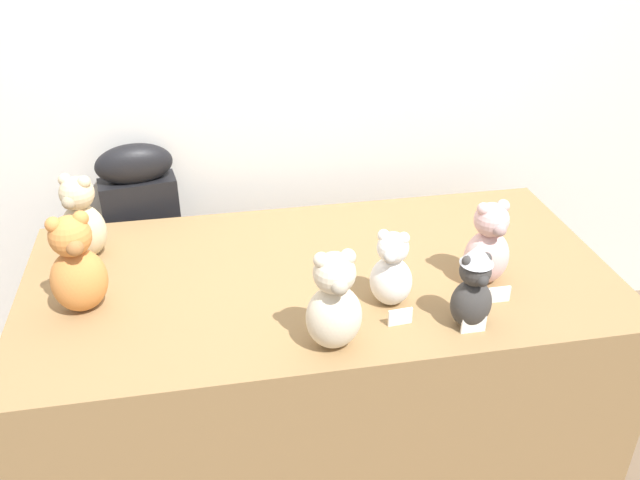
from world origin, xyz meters
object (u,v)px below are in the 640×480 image
teddy_bear_blush (488,245)px  teddy_bear_sand (82,219)px  instrument_case (148,259)px  teddy_bear_snow (391,271)px  teddy_bear_cream (334,303)px  teddy_bear_ginger (77,266)px  teddy_bear_charcoal (473,287)px  display_table (320,363)px

teddy_bear_blush → teddy_bear_sand: size_ratio=0.96×
teddy_bear_blush → teddy_bear_sand: 1.28m
instrument_case → teddy_bear_snow: 1.15m
teddy_bear_blush → teddy_bear_cream: 0.56m
teddy_bear_ginger → teddy_bear_snow: size_ratio=1.28×
teddy_bear_ginger → teddy_bear_blush: teddy_bear_ginger is taller
instrument_case → teddy_bear_sand: 0.53m
teddy_bear_ginger → teddy_bear_sand: 0.31m
teddy_bear_snow → teddy_bear_charcoal: (0.19, -0.14, 0.01)m
teddy_bear_sand → instrument_case: bearing=91.0°
teddy_bear_blush → teddy_bear_snow: bearing=-177.0°
teddy_bear_cream → display_table: bearing=81.9°
teddy_bear_blush → teddy_bear_sand: teddy_bear_sand is taller
instrument_case → teddy_bear_ginger: (-0.13, -0.65, 0.38)m
teddy_bear_sand → teddy_bear_cream: bearing=-16.3°
teddy_bear_ginger → teddy_bear_blush: bearing=-23.1°
teddy_bear_sand → teddy_bear_cream: (0.70, -0.61, 0.00)m
teddy_bear_ginger → teddy_bear_sand: (-0.02, 0.31, -0.01)m
display_table → teddy_bear_charcoal: teddy_bear_charcoal is taller
teddy_bear_snow → teddy_bear_cream: 0.26m
display_table → teddy_bear_blush: teddy_bear_blush is taller
teddy_bear_cream → instrument_case: bearing=116.7°
teddy_bear_blush → display_table: bearing=156.7°
teddy_bear_ginger → teddy_bear_snow: bearing=-28.2°
teddy_bear_ginger → teddy_bear_charcoal: 1.10m
display_table → instrument_case: (-0.58, 0.59, 0.13)m
display_table → teddy_bear_blush: size_ratio=6.69×
display_table → teddy_bear_snow: teddy_bear_snow is taller
display_table → teddy_bear_snow: size_ratio=7.64×
teddy_bear_snow → teddy_bear_blush: teddy_bear_blush is taller
teddy_bear_charcoal → display_table: bearing=128.9°
teddy_bear_ginger → instrument_case: bearing=59.7°
teddy_bear_charcoal → teddy_bear_blush: bearing=49.8°
instrument_case → teddy_bear_blush: 1.35m
teddy_bear_ginger → teddy_bear_sand: teddy_bear_ginger is taller
teddy_bear_sand → teddy_bear_blush: bearing=6.9°
instrument_case → teddy_bear_charcoal: (0.94, -0.93, 0.37)m
instrument_case → teddy_bear_blush: (1.07, -0.73, 0.37)m
instrument_case → teddy_bear_blush: teddy_bear_blush is taller
teddy_bear_sand → teddy_bear_charcoal: bearing=-3.8°
teddy_bear_cream → teddy_bear_sand: bearing=135.6°
teddy_bear_snow → teddy_bear_blush: (0.32, 0.06, 0.02)m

